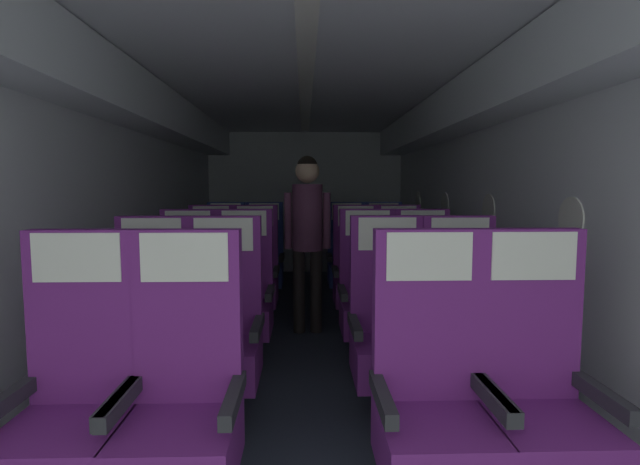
# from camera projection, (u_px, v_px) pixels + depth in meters

# --- Properties ---
(ground) EXTENTS (3.35, 7.89, 0.02)m
(ground) POSITION_uv_depth(u_px,v_px,m) (307.00, 349.00, 4.08)
(ground) COLOR #2D3342
(fuselage_shell) EXTENTS (3.23, 7.54, 2.30)m
(fuselage_shell) POSITION_uv_depth(u_px,v_px,m) (306.00, 154.00, 4.18)
(fuselage_shell) COLOR silver
(fuselage_shell) RESTS_ON ground
(seat_a_left_window) EXTENTS (0.47, 0.49, 1.19)m
(seat_a_left_window) POSITION_uv_depth(u_px,v_px,m) (73.00, 407.00, 1.90)
(seat_a_left_window) COLOR #38383D
(seat_a_left_window) RESTS_ON ground
(seat_a_left_aisle) EXTENTS (0.47, 0.49, 1.19)m
(seat_a_left_aisle) POSITION_uv_depth(u_px,v_px,m) (183.00, 406.00, 1.91)
(seat_a_left_aisle) COLOR #38383D
(seat_a_left_aisle) RESTS_ON ground
(seat_a_right_aisle) EXTENTS (0.47, 0.49, 1.19)m
(seat_a_right_aisle) POSITION_uv_depth(u_px,v_px,m) (538.00, 402.00, 1.94)
(seat_a_right_aisle) COLOR #38383D
(seat_a_right_aisle) RESTS_ON ground
(seat_a_right_window) EXTENTS (0.47, 0.49, 1.19)m
(seat_a_right_window) POSITION_uv_depth(u_px,v_px,m) (432.00, 403.00, 1.93)
(seat_a_right_window) COLOR #38383D
(seat_a_right_window) RESTS_ON ground
(seat_b_left_window) EXTENTS (0.47, 0.49, 1.19)m
(seat_b_left_window) POSITION_uv_depth(u_px,v_px,m) (150.00, 334.00, 2.84)
(seat_b_left_window) COLOR #38383D
(seat_b_left_window) RESTS_ON ground
(seat_b_left_aisle) EXTENTS (0.47, 0.49, 1.19)m
(seat_b_left_aisle) POSITION_uv_depth(u_px,v_px,m) (223.00, 334.00, 2.85)
(seat_b_left_aisle) COLOR #38383D
(seat_b_left_aisle) RESTS_ON ground
(seat_b_right_aisle) EXTENTS (0.47, 0.49, 1.19)m
(seat_b_right_aisle) POSITION_uv_depth(u_px,v_px,m) (462.00, 332.00, 2.88)
(seat_b_right_aisle) COLOR #38383D
(seat_b_right_aisle) RESTS_ON ground
(seat_b_right_window) EXTENTS (0.47, 0.49, 1.19)m
(seat_b_right_window) POSITION_uv_depth(u_px,v_px,m) (389.00, 332.00, 2.89)
(seat_b_right_window) COLOR #38383D
(seat_b_right_window) RESTS_ON ground
(seat_c_left_window) EXTENTS (0.47, 0.49, 1.19)m
(seat_c_left_window) POSITION_uv_depth(u_px,v_px,m) (187.00, 299.00, 3.75)
(seat_c_left_window) COLOR #38383D
(seat_c_left_window) RESTS_ON ground
(seat_c_left_aisle) EXTENTS (0.47, 0.49, 1.19)m
(seat_c_left_aisle) POSITION_uv_depth(u_px,v_px,m) (244.00, 298.00, 3.78)
(seat_c_left_aisle) COLOR #38383D
(seat_c_left_aisle) RESTS_ON ground
(seat_c_right_aisle) EXTENTS (0.47, 0.49, 1.19)m
(seat_c_right_aisle) POSITION_uv_depth(u_px,v_px,m) (424.00, 297.00, 3.81)
(seat_c_right_aisle) COLOR #38383D
(seat_c_right_aisle) RESTS_ON ground
(seat_c_right_window) EXTENTS (0.47, 0.49, 1.19)m
(seat_c_right_window) POSITION_uv_depth(u_px,v_px,m) (368.00, 297.00, 3.80)
(seat_c_right_window) COLOR #38383D
(seat_c_right_window) RESTS_ON ground
(seat_d_left_window) EXTENTS (0.47, 0.49, 1.19)m
(seat_d_left_window) POSITION_uv_depth(u_px,v_px,m) (210.00, 276.00, 4.69)
(seat_d_left_window) COLOR #38383D
(seat_d_left_window) RESTS_ON ground
(seat_d_left_aisle) EXTENTS (0.47, 0.49, 1.19)m
(seat_d_left_aisle) POSITION_uv_depth(u_px,v_px,m) (255.00, 276.00, 4.72)
(seat_d_left_aisle) COLOR #38383D
(seat_d_left_aisle) RESTS_ON ground
(seat_d_right_aisle) EXTENTS (0.47, 0.49, 1.19)m
(seat_d_right_aisle) POSITION_uv_depth(u_px,v_px,m) (400.00, 275.00, 4.77)
(seat_d_right_aisle) COLOR #38383D
(seat_d_right_aisle) RESTS_ON ground
(seat_d_right_window) EXTENTS (0.47, 0.49, 1.19)m
(seat_d_right_window) POSITION_uv_depth(u_px,v_px,m) (356.00, 276.00, 4.74)
(seat_d_right_window) COLOR #38383D
(seat_d_right_window) RESTS_ON ground
(seat_e_left_window) EXTENTS (0.47, 0.49, 1.19)m
(seat_e_left_window) POSITION_uv_depth(u_px,v_px,m) (225.00, 262.00, 5.63)
(seat_e_left_window) COLOR #38383D
(seat_e_left_window) RESTS_ON ground
(seat_e_left_aisle) EXTENTS (0.47, 0.49, 1.19)m
(seat_e_left_aisle) POSITION_uv_depth(u_px,v_px,m) (264.00, 261.00, 5.64)
(seat_e_left_aisle) COLOR #38383D
(seat_e_left_aisle) RESTS_ON ground
(seat_e_right_aisle) EXTENTS (0.47, 0.49, 1.19)m
(seat_e_right_aisle) POSITION_uv_depth(u_px,v_px,m) (384.00, 261.00, 5.70)
(seat_e_right_aisle) COLOR #38383D
(seat_e_right_aisle) RESTS_ON ground
(seat_e_right_window) EXTENTS (0.47, 0.49, 1.19)m
(seat_e_right_window) POSITION_uv_depth(u_px,v_px,m) (347.00, 261.00, 5.66)
(seat_e_right_window) COLOR #38383D
(seat_e_right_window) RESTS_ON ground
(flight_attendant) EXTENTS (0.43, 0.28, 1.65)m
(flight_attendant) POSITION_uv_depth(u_px,v_px,m) (307.00, 224.00, 4.44)
(flight_attendant) COLOR black
(flight_attendant) RESTS_ON ground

